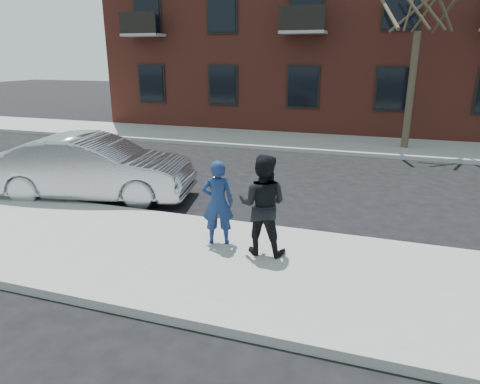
% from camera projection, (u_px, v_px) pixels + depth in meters
% --- Properties ---
extents(ground, '(100.00, 100.00, 0.00)m').
position_uv_depth(ground, '(163.00, 252.00, 7.96)').
color(ground, black).
rests_on(ground, ground).
extents(near_sidewalk, '(50.00, 3.50, 0.15)m').
position_uv_depth(near_sidewalk, '(156.00, 254.00, 7.71)').
color(near_sidewalk, gray).
rests_on(near_sidewalk, ground).
extents(near_curb, '(50.00, 0.10, 0.15)m').
position_uv_depth(near_curb, '(197.00, 220.00, 9.34)').
color(near_curb, '#999691').
rests_on(near_curb, ground).
extents(far_sidewalk, '(50.00, 3.50, 0.15)m').
position_uv_depth(far_sidewalk, '(291.00, 141.00, 18.10)').
color(far_sidewalk, gray).
rests_on(far_sidewalk, ground).
extents(far_curb, '(50.00, 0.10, 0.15)m').
position_uv_depth(far_curb, '(281.00, 149.00, 16.47)').
color(far_curb, '#999691').
rests_on(far_curb, ground).
extents(apartment_building, '(24.30, 10.30, 12.30)m').
position_uv_depth(apartment_building, '(362.00, 2.00, 21.75)').
color(apartment_building, maroon).
rests_on(apartment_building, ground).
extents(silver_sedan, '(5.18, 2.68, 1.62)m').
position_uv_depth(silver_sedan, '(94.00, 168.00, 10.75)').
color(silver_sedan, '#999BA3').
rests_on(silver_sedan, ground).
extents(man_hoodie, '(0.66, 0.54, 1.58)m').
position_uv_depth(man_hoodie, '(218.00, 203.00, 7.78)').
color(man_hoodie, navy).
rests_on(man_hoodie, near_sidewalk).
extents(man_peacoat, '(0.89, 0.71, 1.78)m').
position_uv_depth(man_peacoat, '(263.00, 205.00, 7.37)').
color(man_peacoat, black).
rests_on(man_peacoat, near_sidewalk).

